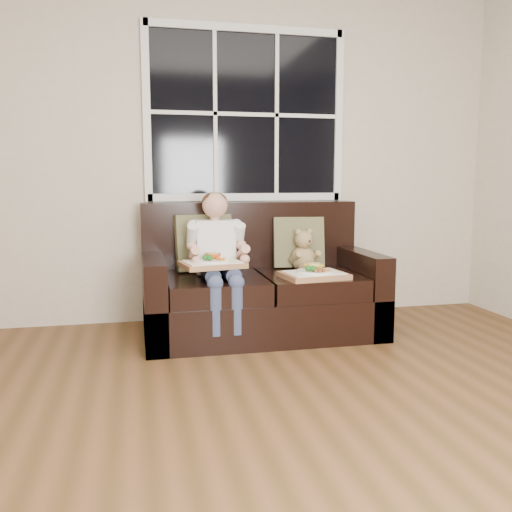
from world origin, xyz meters
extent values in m
plane|color=brown|center=(0.00, 0.00, 0.00)|extent=(5.00, 5.00, 0.00)
cube|color=beige|center=(0.00, 2.50, 1.35)|extent=(4.50, 0.02, 2.70)
cube|color=black|center=(0.14, 2.48, 1.65)|extent=(1.50, 0.02, 1.25)
cube|color=white|center=(0.14, 2.47, 0.99)|extent=(1.58, 0.04, 0.06)
cube|color=white|center=(0.14, 2.47, 2.30)|extent=(1.58, 0.04, 0.06)
cube|color=white|center=(-0.64, 2.47, 1.65)|extent=(0.06, 0.04, 1.37)
cube|color=white|center=(0.92, 2.47, 1.65)|extent=(0.06, 0.04, 1.37)
cube|color=white|center=(0.14, 2.47, 1.65)|extent=(1.50, 0.03, 0.03)
cube|color=black|center=(0.14, 1.95, 0.15)|extent=(1.70, 0.90, 0.30)
cube|color=black|center=(-0.63, 1.95, 0.30)|extent=(0.15, 0.90, 0.60)
cube|color=black|center=(0.92, 1.95, 0.30)|extent=(0.15, 0.90, 0.60)
cube|color=black|center=(0.14, 2.33, 0.63)|extent=(1.70, 0.18, 0.66)
cube|color=black|center=(-0.21, 1.87, 0.38)|extent=(0.68, 0.72, 0.15)
cube|color=black|center=(0.49, 1.87, 0.38)|extent=(0.68, 0.72, 0.15)
cube|color=#61633D|center=(-0.24, 2.17, 0.66)|extent=(0.44, 0.23, 0.43)
cube|color=#61633D|center=(0.50, 2.17, 0.65)|extent=(0.41, 0.23, 0.40)
cube|color=silver|center=(-0.18, 2.00, 0.65)|extent=(0.28, 0.17, 0.39)
sphere|color=tan|center=(-0.18, 1.99, 0.95)|extent=(0.18, 0.18, 0.18)
ellipsoid|color=#3B2212|center=(-0.18, 2.00, 0.98)|extent=(0.18, 0.18, 0.13)
cylinder|color=#36415F|center=(-0.25, 1.79, 0.50)|extent=(0.11, 0.34, 0.11)
cylinder|color=#36415F|center=(-0.11, 1.79, 0.50)|extent=(0.11, 0.34, 0.11)
cylinder|color=#36415F|center=(-0.25, 1.54, 0.29)|extent=(0.09, 0.09, 0.32)
cylinder|color=#36415F|center=(-0.11, 1.54, 0.29)|extent=(0.09, 0.09, 0.32)
cylinder|color=tan|center=(-0.35, 1.87, 0.70)|extent=(0.07, 0.34, 0.27)
cylinder|color=tan|center=(-0.02, 1.87, 0.70)|extent=(0.07, 0.34, 0.27)
ellipsoid|color=#A18655|center=(0.50, 2.05, 0.54)|extent=(0.22, 0.20, 0.20)
sphere|color=#A18655|center=(0.50, 2.04, 0.68)|extent=(0.17, 0.17, 0.14)
sphere|color=#A18655|center=(0.45, 2.04, 0.74)|extent=(0.05, 0.05, 0.05)
sphere|color=#A18655|center=(0.55, 2.04, 0.74)|extent=(0.05, 0.05, 0.05)
sphere|color=#A18655|center=(0.50, 1.98, 0.67)|extent=(0.05, 0.05, 0.05)
sphere|color=black|center=(0.50, 1.96, 0.68)|extent=(0.02, 0.02, 0.02)
cylinder|color=#A18655|center=(0.45, 1.94, 0.48)|extent=(0.08, 0.12, 0.05)
cylinder|color=#A18655|center=(0.54, 1.94, 0.48)|extent=(0.08, 0.12, 0.05)
cube|color=#986544|center=(-0.24, 1.75, 0.56)|extent=(0.46, 0.38, 0.03)
cube|color=silver|center=(-0.24, 1.75, 0.58)|extent=(0.40, 0.32, 0.01)
cylinder|color=white|center=(-0.24, 1.74, 0.59)|extent=(0.23, 0.23, 0.01)
imported|color=#E44513|center=(-0.23, 1.78, 0.62)|extent=(0.13, 0.13, 0.03)
cylinder|color=#E4C17C|center=(-0.23, 1.78, 0.62)|extent=(0.09, 0.09, 0.02)
ellipsoid|color=#216A24|center=(-0.30, 1.70, 0.62)|extent=(0.04, 0.04, 0.04)
ellipsoid|color=#216A24|center=(-0.27, 1.68, 0.62)|extent=(0.04, 0.04, 0.04)
cylinder|color=orange|center=(-0.20, 1.69, 0.61)|extent=(0.05, 0.06, 0.02)
cube|color=#986544|center=(0.47, 1.70, 0.47)|extent=(0.47, 0.39, 0.04)
cube|color=silver|center=(0.47, 1.70, 0.49)|extent=(0.41, 0.33, 0.01)
cylinder|color=white|center=(0.47, 1.69, 0.50)|extent=(0.25, 0.25, 0.02)
imported|color=yellow|center=(0.48, 1.73, 0.52)|extent=(0.15, 0.15, 0.03)
cylinder|color=#E4C17C|center=(0.48, 1.73, 0.53)|extent=(0.09, 0.09, 0.02)
ellipsoid|color=#216A24|center=(0.41, 1.65, 0.53)|extent=(0.05, 0.05, 0.04)
ellipsoid|color=#216A24|center=(0.44, 1.63, 0.53)|extent=(0.05, 0.05, 0.04)
cylinder|color=orange|center=(0.51, 1.64, 0.52)|extent=(0.05, 0.07, 0.02)
cylinder|color=#9A5632|center=(0.47, 1.62, 0.52)|extent=(0.03, 0.09, 0.02)
camera|label=1|loc=(-0.74, -1.87, 1.13)|focal=38.00mm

